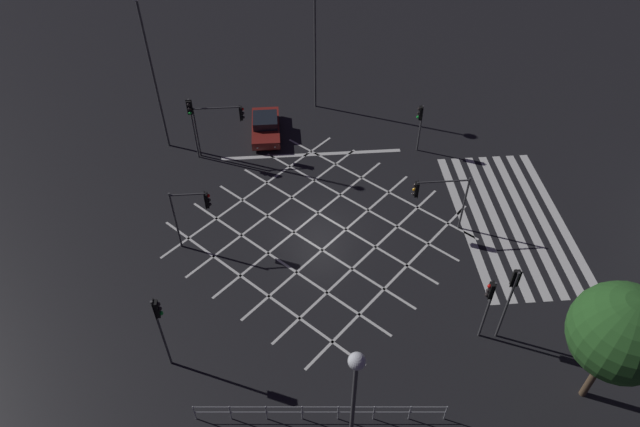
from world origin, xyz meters
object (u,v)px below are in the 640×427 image
traffic_light_sw_main (511,291)px  street_lamp_far (354,399)px  traffic_light_nw_cross (160,321)px  traffic_light_se_cross (420,119)px  traffic_light_median_north (193,207)px  street_lamp_east (150,58)px  waiting_car (266,126)px  traffic_light_ne_main (191,118)px  street_lamp_west (315,19)px  traffic_light_median_south (437,193)px  street_tree_near (621,333)px  traffic_light_sw_cross (489,299)px  traffic_light_ne_cross (222,119)px

traffic_light_sw_main → street_lamp_far: size_ratio=0.52×
traffic_light_nw_cross → traffic_light_se_cross: bearing=46.2°
traffic_light_median_north → street_lamp_east: street_lamp_east is taller
street_lamp_far → traffic_light_median_north: bearing=26.8°
traffic_light_median_north → waiting_car: traffic_light_median_north is taller
traffic_light_median_north → traffic_light_se_cross: size_ratio=1.14×
traffic_light_se_cross → traffic_light_ne_main: 14.09m
street_lamp_west → street_lamp_far: bearing=178.5°
traffic_light_ne_main → traffic_light_median_south: size_ratio=1.18×
street_lamp_far → street_tree_near: bearing=-75.3°
traffic_light_ne_main → street_tree_near: size_ratio=0.66×
traffic_light_median_south → street_tree_near: size_ratio=0.56×
traffic_light_sw_cross → traffic_light_nw_cross: traffic_light_nw_cross is taller
traffic_light_ne_main → traffic_light_median_south: 15.43m
waiting_car → traffic_light_se_cross: bearing=74.9°
street_tree_near → traffic_light_median_north: bearing=59.2°
traffic_light_median_south → street_lamp_far: 14.99m
traffic_light_median_north → traffic_light_se_cross: traffic_light_median_north is taller
traffic_light_se_cross → street_lamp_east: 16.68m
traffic_light_median_north → street_lamp_far: size_ratio=0.44×
street_lamp_far → waiting_car: street_lamp_far is taller
traffic_light_sw_cross → traffic_light_nw_cross: bearing=1.5°
traffic_light_ne_cross → traffic_light_sw_cross: bearing=-50.4°
street_lamp_west → traffic_light_se_cross: bearing=-132.8°
traffic_light_median_north → traffic_light_ne_cross: size_ratio=1.05×
traffic_light_nw_cross → street_tree_near: (-2.95, -17.88, 1.37)m
traffic_light_ne_main → waiting_car: 5.53m
street_lamp_east → street_lamp_west: bearing=-68.7°
traffic_light_sw_main → street_tree_near: bearing=-139.3°
traffic_light_ne_main → street_lamp_west: 10.18m
traffic_light_sw_main → traffic_light_median_north: bearing=64.2°
traffic_light_ne_cross → traffic_light_median_south: traffic_light_ne_cross is taller
traffic_light_ne_main → street_lamp_east: street_lamp_east is taller
street_lamp_east → traffic_light_median_south: bearing=-120.3°
traffic_light_median_north → traffic_light_ne_main: traffic_light_ne_main is taller
traffic_light_median_north → traffic_light_median_south: (0.20, -12.75, -0.10)m
traffic_light_ne_main → waiting_car: (2.32, -4.35, -2.49)m
street_lamp_far → street_tree_near: size_ratio=1.33×
traffic_light_median_north → street_tree_near: street_tree_near is taller
traffic_light_se_cross → traffic_light_sw_main: (-14.36, -0.92, 0.83)m
traffic_light_se_cross → street_lamp_far: (-20.44, 6.83, 3.83)m
street_lamp_west → street_lamp_east: bearing=111.3°
waiting_car → traffic_light_ne_main: bearing=-62.0°
traffic_light_sw_cross → traffic_light_ne_main: bearing=-46.1°
traffic_light_ne_main → traffic_light_nw_cross: bearing=-0.2°
traffic_light_median_south → waiting_car: 13.59m
traffic_light_ne_main → traffic_light_median_south: traffic_light_ne_main is taller
traffic_light_sw_cross → street_lamp_east: (16.16, 16.15, 3.56)m
traffic_light_median_north → street_tree_near: size_ratio=0.59×
traffic_light_se_cross → traffic_light_nw_cross: (-14.72, 14.11, 0.81)m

